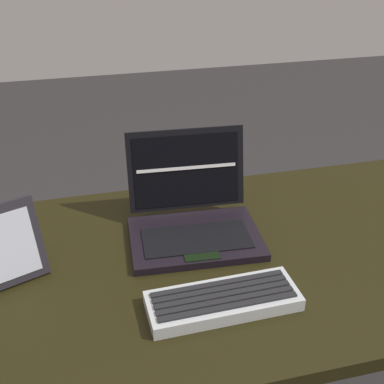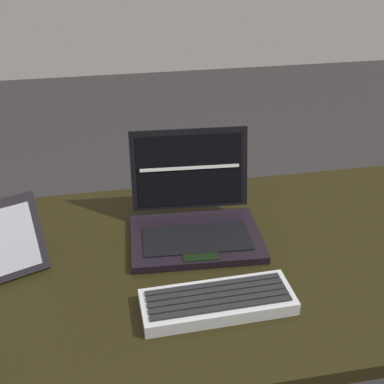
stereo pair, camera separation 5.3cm
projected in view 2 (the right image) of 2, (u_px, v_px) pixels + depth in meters
desk at (238, 278)px, 1.19m from camera, size 1.78×0.72×0.72m
laptop_front at (194, 217)px, 1.21m from camera, size 0.32×0.28×0.23m
external_keyboard at (218, 302)px, 0.99m from camera, size 0.31×0.12×0.03m
photo_frame at (4, 241)px, 1.05m from camera, size 0.17×0.11×0.18m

